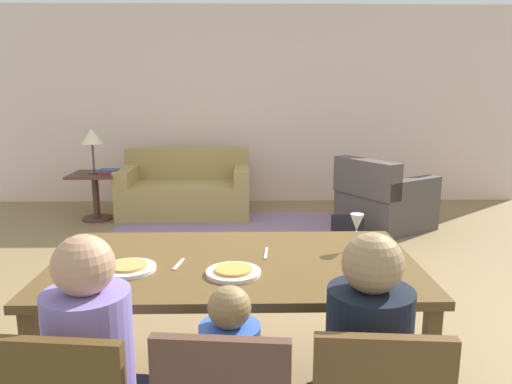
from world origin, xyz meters
The scene contains 18 objects.
ground_plane centered at (0.00, 0.43, -0.01)m, with size 7.48×6.06×0.02m, color olive.
back_wall centered at (0.00, 3.51, 1.35)m, with size 7.48×0.10×2.70m, color beige.
dining_table centered at (-0.22, -1.16, 0.69)m, with size 1.76×0.98×0.76m.
plate_near_man centered at (-0.70, -1.28, 0.77)m, with size 0.25×0.25×0.02m, color white.
pizza_near_man centered at (-0.70, -1.28, 0.78)m, with size 0.17×0.17×0.01m, color gold.
plate_near_child centered at (-0.22, -1.34, 0.77)m, with size 0.25×0.25×0.02m, color white.
pizza_near_child centered at (-0.22, -1.34, 0.78)m, with size 0.17×0.17×0.01m, color #E49340.
wine_glass centered at (0.42, -0.98, 0.89)m, with size 0.07×0.07×0.19m.
fork centered at (-0.48, -1.21, 0.76)m, with size 0.02×0.15×0.01m, color silver.
knife centered at (-0.06, -1.06, 0.76)m, with size 0.01×0.17×0.01m, color silver.
area_rug centered at (-0.39, 1.86, 0.00)m, with size 2.60×1.80×0.01m, color gray.
couch centered at (-0.93, 2.72, 0.30)m, with size 1.62×0.86×0.82m.
armchair centered at (1.42, 2.04, 0.32)m, with size 1.18×1.18×0.82m.
side_table centered at (-2.01, 2.46, 0.38)m, with size 0.56×0.56×0.58m.
table_lamp centered at (-2.01, 2.46, 1.01)m, with size 0.26×0.26×0.54m.
book_lower centered at (-1.82, 2.41, 0.59)m, with size 0.22×0.16×0.03m, color #9F2733.
book_upper centered at (-1.82, 2.42, 0.62)m, with size 0.22×0.16×0.03m, color #2F5273.
handbag centered at (0.91, 1.56, 0.13)m, with size 0.32×0.16×0.26m, color black.
Camera 1 is at (-0.16, -3.42, 1.58)m, focal length 34.27 mm.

